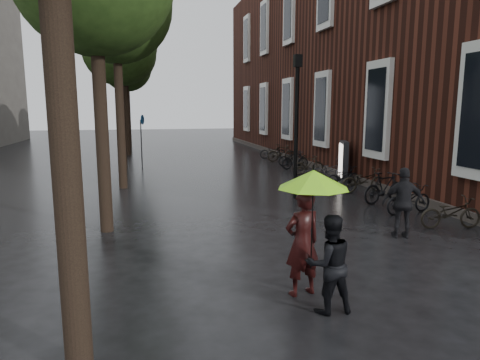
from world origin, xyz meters
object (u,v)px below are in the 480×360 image
object	(u,v)px
pedestrian_walking	(404,203)
lamp_post	(297,113)
parked_bicycles	(327,170)
person_black	(329,264)
ad_lightbox	(343,161)
person_burgundy	(302,243)

from	to	relation	value
pedestrian_walking	lamp_post	bearing A→B (deg)	-62.08
pedestrian_walking	parked_bicycles	bearing A→B (deg)	-84.74
person_black	ad_lightbox	bearing A→B (deg)	-116.88
person_burgundy	person_black	bearing A→B (deg)	91.55
pedestrian_walking	lamp_post	size ratio (longest dim) A/B	0.35
pedestrian_walking	parked_bicycles	size ratio (longest dim) A/B	0.10
person_black	parked_bicycles	size ratio (longest dim) A/B	0.09
ad_lightbox	person_burgundy	bearing A→B (deg)	-101.36
person_burgundy	person_black	world-z (taller)	person_burgundy
person_burgundy	pedestrian_walking	distance (m)	4.27
person_black	pedestrian_walking	xyz separation A→B (m)	(3.34, 3.10, 0.09)
person_black	lamp_post	xyz separation A→B (m)	(2.44, 8.00, 2.15)
ad_lightbox	lamp_post	xyz separation A→B (m)	(-3.17, -2.75, 2.06)
person_burgundy	parked_bicycles	bearing A→B (deg)	-129.10
person_burgundy	ad_lightbox	world-z (taller)	person_burgundy
person_burgundy	lamp_post	bearing A→B (deg)	-122.07
pedestrian_walking	lamp_post	world-z (taller)	lamp_post
pedestrian_walking	parked_bicycles	distance (m)	8.26
person_black	pedestrian_walking	size ratio (longest dim) A/B	0.90
ad_lightbox	lamp_post	world-z (taller)	lamp_post
person_black	lamp_post	size ratio (longest dim) A/B	0.32
person_burgundy	pedestrian_walking	xyz separation A→B (m)	(3.51, 2.43, -0.04)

